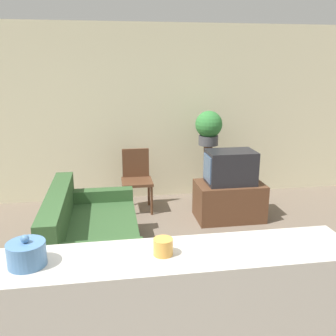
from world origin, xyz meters
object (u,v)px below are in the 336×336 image
at_px(television, 230,167).
at_px(wooden_chair, 137,177).
at_px(couch, 90,239).
at_px(decorative_bowl, 27,254).
at_px(potted_plant, 209,127).

relative_size(television, wooden_chair, 0.73).
bearing_deg(wooden_chair, couch, -112.13).
bearing_deg(decorative_bowl, couch, 83.49).
distance_m(couch, decorative_bowl, 2.06).
distance_m(television, wooden_chair, 1.38).
bearing_deg(decorative_bowl, television, 53.77).
xyz_separation_m(television, decorative_bowl, (-2.07, -2.82, 0.38)).
distance_m(wooden_chair, decorative_bowl, 3.54).
bearing_deg(wooden_chair, potted_plant, 2.08).
relative_size(wooden_chair, decorative_bowl, 4.39).
height_order(potted_plant, decorative_bowl, potted_plant).
height_order(couch, wooden_chair, wooden_chair).
bearing_deg(decorative_bowl, potted_plant, 60.80).
bearing_deg(potted_plant, decorative_bowl, -119.20).
xyz_separation_m(wooden_chair, potted_plant, (1.08, 0.04, 0.70)).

